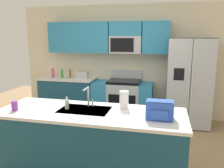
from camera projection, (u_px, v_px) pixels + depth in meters
name	position (u px, v px, depth m)	size (l,w,h in m)	color
ground_plane	(104.00, 155.00, 3.67)	(9.00, 9.00, 0.00)	#997A56
kitchen_wall_unit	(121.00, 54.00, 5.40)	(5.20, 0.43, 2.60)	beige
back_counter	(68.00, 96.00, 5.61)	(1.33, 0.63, 0.90)	navy
range_oven	(123.00, 99.00, 5.31)	(1.36, 0.61, 1.10)	#B7BABF
refrigerator	(189.00, 82.00, 4.83)	(0.90, 0.76, 1.85)	#4C4F54
island_counter	(91.00, 143.00, 3.12)	(2.49, 0.89, 0.90)	navy
toaster	(82.00, 75.00, 5.37)	(0.28, 0.16, 0.18)	#B7BABF
pepper_mill	(70.00, 74.00, 5.49)	(0.05, 0.05, 0.21)	brown
bottle_pink	(53.00, 73.00, 5.52)	(0.08, 0.08, 0.23)	#EA4C93
bottle_green	(62.00, 74.00, 5.49)	(0.06, 0.06, 0.21)	green
sink_faucet	(88.00, 95.00, 3.20)	(0.09, 0.21, 0.28)	#B7BABF
drink_cup_purple	(15.00, 106.00, 3.05)	(0.08, 0.08, 0.25)	purple
soap_dispenser	(67.00, 104.00, 3.11)	(0.06, 0.06, 0.17)	#A5D8B2
paper_towel_roll	(124.00, 100.00, 3.14)	(0.12, 0.12, 0.24)	white
backpack	(160.00, 110.00, 2.72)	(0.32, 0.22, 0.23)	blue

